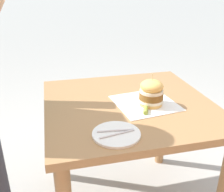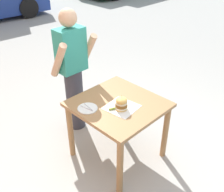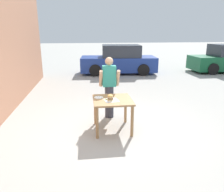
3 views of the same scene
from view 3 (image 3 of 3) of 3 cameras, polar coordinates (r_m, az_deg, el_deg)
ground_plane at (r=5.49m, az=0.13°, el=-8.72°), size 80.00×80.00×0.00m
patio_table at (r=5.25m, az=0.14°, el=-2.27°), size 0.92×0.95×0.79m
serving_paper at (r=5.12m, az=-0.13°, el=-1.12°), size 0.36×0.36×0.00m
sandwich at (r=5.07m, az=-0.43°, el=-0.41°), size 0.14×0.14×0.18m
pickle_spear at (r=5.14m, az=-1.40°, el=-0.89°), size 0.07×0.05×0.02m
side_plate_with_forks at (r=5.32m, az=-3.49°, el=-0.40°), size 0.22×0.22×0.02m
diner_across_table at (r=5.98m, az=-0.73°, el=2.44°), size 0.55×0.35×1.69m
parked_car_mid_block at (r=12.59m, az=1.85°, el=9.22°), size 4.31×2.06×1.60m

